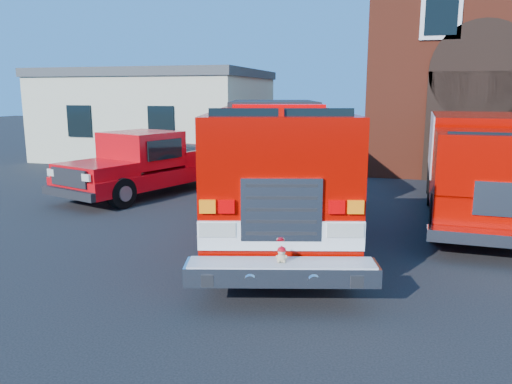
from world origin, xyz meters
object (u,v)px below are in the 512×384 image
(fire_engine, at_px, (274,162))
(pickup_truck, at_px, (149,164))
(side_building, at_px, (160,113))
(secondary_truck, at_px, (479,163))

(fire_engine, xyz_separation_m, pickup_truck, (-4.86, 2.85, -0.62))
(side_building, distance_m, fire_engine, 14.79)
(side_building, relative_size, fire_engine, 0.99)
(pickup_truck, xyz_separation_m, secondary_truck, (9.86, -0.45, 0.48))
(side_building, bearing_deg, secondary_truck, -34.39)
(side_building, height_order, fire_engine, side_building)
(pickup_truck, bearing_deg, side_building, 113.72)
(side_building, height_order, secondary_truck, side_building)
(side_building, bearing_deg, fire_engine, -53.34)
(secondary_truck, bearing_deg, pickup_truck, 177.40)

